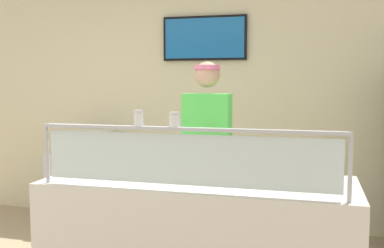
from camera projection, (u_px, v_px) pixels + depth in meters
The scene contains 9 objects.
shop_rear_unit at pixel (245, 103), 4.95m from camera, with size 6.44×0.13×2.70m.
sneeze_guard at pixel (185, 150), 2.64m from camera, with size 1.86×0.06×0.38m.
pizza_tray at pixel (204, 174), 3.09m from camera, with size 0.44×0.44×0.04m.
pizza_server at pixel (201, 171), 3.07m from camera, with size 0.07×0.28×0.01m, color #ADAFB7.
parmesan_shaker at pixel (139, 119), 2.70m from camera, with size 0.06×0.06×0.10m.
pepper_flake_shaker at pixel (174, 121), 2.65m from camera, with size 0.06×0.06×0.09m.
worker_figure at pixel (207, 154), 3.71m from camera, with size 0.41×0.50×1.76m.
prep_shelf at pixel (86, 189), 5.00m from camera, with size 0.70×0.55×0.83m, color #B7BABF.
pizza_box_stack at pixel (85, 142), 4.95m from camera, with size 0.47×0.46×0.22m.
Camera 1 is at (1.74, -2.46, 1.60)m, focal length 42.29 mm.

